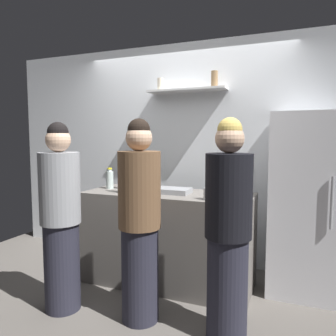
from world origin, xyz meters
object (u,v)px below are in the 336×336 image
object	(u,v)px
person_grey_hoodie	(61,219)
refrigerator	(306,204)
baking_pan	(173,191)
wine_bottle_dark_glass	(229,181)
wine_bottle_green_glass	(124,178)
wine_bottle_amber_glass	(122,181)
water_bottle_plastic	(110,179)
person_blonde	(228,232)
utensil_holder	(209,193)
person_brown_jacket	(140,223)

from	to	relation	value
person_grey_hoodie	refrigerator	bearing A→B (deg)	-67.60
refrigerator	baking_pan	bearing A→B (deg)	-164.41
baking_pan	wine_bottle_dark_glass	distance (m)	0.59
wine_bottle_green_glass	person_grey_hoodie	world-z (taller)	person_grey_hoodie
wine_bottle_amber_glass	water_bottle_plastic	size ratio (longest dim) A/B	1.37
baking_pan	person_blonde	bearing A→B (deg)	-44.99
utensil_holder	person_blonde	distance (m)	0.59
utensil_holder	wine_bottle_dark_glass	world-z (taller)	wine_bottle_dark_glass
person_blonde	utensil_holder	bearing A→B (deg)	64.94
refrigerator	wine_bottle_dark_glass	size ratio (longest dim) A/B	5.71
wine_bottle_amber_glass	baking_pan	bearing A→B (deg)	17.35
utensil_holder	person_brown_jacket	bearing A→B (deg)	-130.74
water_bottle_plastic	person_grey_hoodie	size ratio (longest dim) A/B	0.14
utensil_holder	wine_bottle_dark_glass	size ratio (longest dim) A/B	0.73
person_brown_jacket	person_blonde	bearing A→B (deg)	127.62
utensil_holder	baking_pan	bearing A→B (deg)	154.58
refrigerator	person_grey_hoodie	xyz separation A→B (m)	(-1.96, -1.15, -0.06)
wine_bottle_green_glass	person_grey_hoodie	size ratio (longest dim) A/B	0.20
wine_bottle_amber_glass	wine_bottle_dark_glass	xyz separation A→B (m)	(1.00, 0.44, -0.00)
utensil_holder	person_grey_hoodie	size ratio (longest dim) A/B	0.14
utensil_holder	wine_bottle_amber_glass	size ratio (longest dim) A/B	0.71
baking_pan	person_brown_jacket	xyz separation A→B (m)	(-0.02, -0.71, -0.15)
wine_bottle_amber_glass	wine_bottle_dark_glass	size ratio (longest dim) A/B	1.03
utensil_holder	person_brown_jacket	size ratio (longest dim) A/B	0.13
baking_pan	wine_bottle_green_glass	bearing A→B (deg)	173.58
baking_pan	wine_bottle_dark_glass	bearing A→B (deg)	29.93
wine_bottle_amber_glass	water_bottle_plastic	distance (m)	0.31
utensil_holder	person_blonde	xyz separation A→B (m)	(0.27, -0.49, -0.19)
water_bottle_plastic	person_grey_hoodie	bearing A→B (deg)	-88.21
wine_bottle_dark_glass	person_brown_jacket	size ratio (longest dim) A/B	0.18
utensil_holder	water_bottle_plastic	size ratio (longest dim) A/B	0.97
utensil_holder	person_grey_hoodie	bearing A→B (deg)	-151.98
utensil_holder	water_bottle_plastic	xyz separation A→B (m)	(-1.17, 0.22, 0.05)
wine_bottle_dark_glass	person_grey_hoodie	distance (m)	1.66
baking_pan	wine_bottle_dark_glass	size ratio (longest dim) A/B	1.13
baking_pan	utensil_holder	distance (m)	0.47
utensil_holder	wine_bottle_dark_glass	xyz separation A→B (m)	(0.08, 0.49, 0.06)
baking_pan	person_blonde	xyz separation A→B (m)	(0.69, -0.69, -0.16)
refrigerator	wine_bottle_amber_glass	world-z (taller)	refrigerator
person_brown_jacket	wine_bottle_green_glass	bearing A→B (deg)	-107.53
wine_bottle_green_glass	wine_bottle_dark_glass	xyz separation A→B (m)	(1.10, 0.22, -0.00)
wine_bottle_green_glass	wine_bottle_amber_glass	size ratio (longest dim) A/B	1.04
wine_bottle_green_glass	water_bottle_plastic	world-z (taller)	wine_bottle_green_glass
wine_bottle_dark_glass	wine_bottle_green_glass	bearing A→B (deg)	-168.47
wine_bottle_green_glass	wine_bottle_amber_glass	xyz separation A→B (m)	(0.10, -0.22, -0.00)
person_blonde	person_grey_hoodie	bearing A→B (deg)	131.00
refrigerator	person_grey_hoodie	size ratio (longest dim) A/B	1.06
baking_pan	wine_bottle_amber_glass	world-z (taller)	wine_bottle_amber_glass
person_grey_hoodie	wine_bottle_amber_glass	bearing A→B (deg)	-27.31
wine_bottle_green_glass	water_bottle_plastic	distance (m)	0.16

